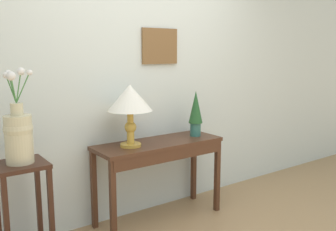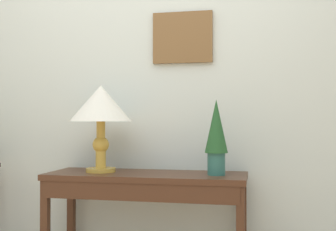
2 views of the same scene
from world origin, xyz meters
TOP-DOWN VIEW (x-y plane):
  - back_wall_with_art at (0.00, 1.52)m, footprint 9.00×0.13m
  - console_table at (0.05, 1.19)m, footprint 1.21×0.43m
  - table_lamp at (-0.25, 1.22)m, footprint 0.39×0.39m
  - potted_plant_on_console at (0.48, 1.20)m, footprint 0.14×0.14m

SIDE VIEW (x-z plane):
  - console_table at x=0.05m, z-range 0.27..1.03m
  - potted_plant_on_console at x=0.48m, z-range 0.78..1.22m
  - table_lamp at x=-0.25m, z-range 0.89..1.43m
  - back_wall_with_art at x=0.00m, z-range 0.00..2.80m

